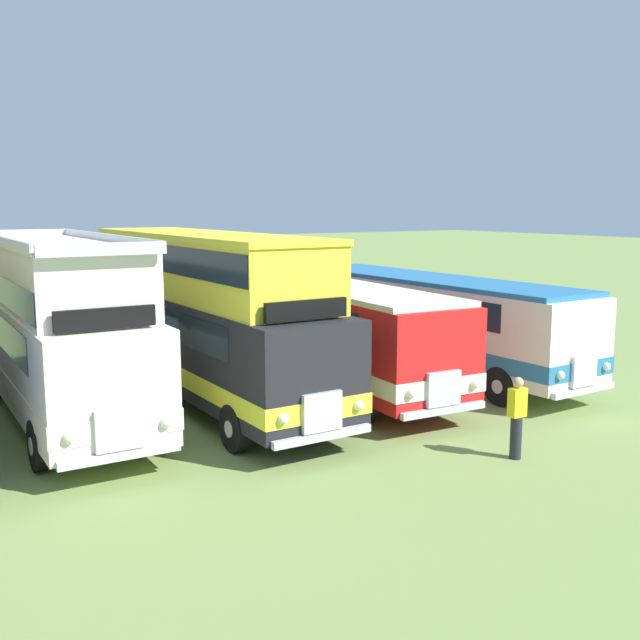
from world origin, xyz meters
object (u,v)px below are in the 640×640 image
Objects in this scene: marshal_person at (517,417)px; bus_third_in_row at (57,325)px; bus_fourth_in_row at (205,310)px; bus_fifth_in_row at (331,326)px; bus_sixth_in_row at (428,316)px.

bus_third_in_row is at bearing 133.71° from marshal_person.
bus_fifth_in_row is (3.71, -0.31, -0.72)m from bus_fourth_in_row.
bus_fourth_in_row is 8.55m from marshal_person.
bus_third_in_row reaches higher than marshal_person.
bus_third_in_row is 3.72m from bus_fourth_in_row.
bus_sixth_in_row is (11.13, -0.42, -0.60)m from bus_third_in_row.
bus_fifth_in_row is 7.28m from marshal_person.
bus_third_in_row is 0.87× the size of bus_fourth_in_row.
bus_third_in_row reaches higher than bus_fourth_in_row.
bus_sixth_in_row is 6.79× the size of marshal_person.
bus_fourth_in_row reaches higher than bus_fifth_in_row.
marshal_person is at bearing -89.95° from bus_fifth_in_row.
bus_fourth_in_row is at bearing 175.30° from bus_fifth_in_row.
bus_fifth_in_row and bus_sixth_in_row have the same top height.
marshal_person is (3.72, -7.53, -1.59)m from bus_fourth_in_row.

